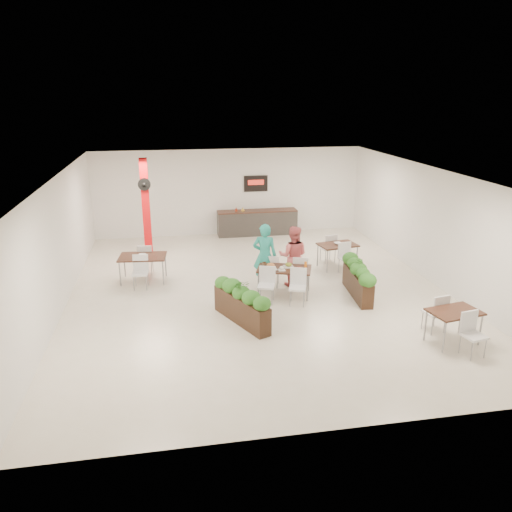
% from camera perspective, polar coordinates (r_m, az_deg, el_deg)
% --- Properties ---
extents(ground, '(12.00, 12.00, 0.00)m').
position_cam_1_polar(ground, '(13.63, 0.27, -4.05)').
color(ground, beige).
rests_on(ground, ground).
extents(room_shell, '(10.10, 12.10, 3.22)m').
position_cam_1_polar(room_shell, '(13.00, 0.28, 4.16)').
color(room_shell, white).
rests_on(room_shell, ground).
extents(red_column, '(0.40, 0.41, 3.20)m').
position_cam_1_polar(red_column, '(16.58, -12.46, 5.52)').
color(red_column, red).
rests_on(red_column, ground).
extents(service_counter, '(3.00, 0.64, 2.20)m').
position_cam_1_polar(service_counter, '(18.94, 0.14, 3.92)').
color(service_counter, '#312D2B').
rests_on(service_counter, ground).
extents(main_table, '(1.68, 1.93, 0.92)m').
position_cam_1_polar(main_table, '(13.21, 3.20, -1.86)').
color(main_table, black).
rests_on(main_table, ground).
extents(diner_man, '(0.76, 0.62, 1.81)m').
position_cam_1_polar(diner_man, '(13.64, 1.00, 0.02)').
color(diner_man, teal).
rests_on(diner_man, ground).
extents(diner_woman, '(0.99, 0.88, 1.70)m').
position_cam_1_polar(diner_woman, '(13.83, 4.26, -0.00)').
color(diner_woman, '#E56669').
rests_on(diner_woman, ground).
extents(planter_left, '(1.10, 1.92, 1.08)m').
position_cam_1_polar(planter_left, '(11.66, -1.68, -5.25)').
color(planter_left, black).
rests_on(planter_left, ground).
extents(planter_right, '(0.54, 1.97, 1.03)m').
position_cam_1_polar(planter_right, '(13.44, 11.57, -2.46)').
color(planter_right, black).
rests_on(planter_right, ground).
extents(side_table_a, '(1.39, 1.65, 0.92)m').
position_cam_1_polar(side_table_a, '(14.52, -12.82, -0.42)').
color(side_table_a, black).
rests_on(side_table_a, ground).
extents(side_table_b, '(1.25, 1.67, 0.92)m').
position_cam_1_polar(side_table_b, '(15.47, 9.30, 0.90)').
color(side_table_b, black).
rests_on(side_table_b, ground).
extents(side_table_c, '(1.18, 1.67, 0.92)m').
position_cam_1_polar(side_table_c, '(11.50, 21.71, -6.47)').
color(side_table_c, black).
rests_on(side_table_c, ground).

